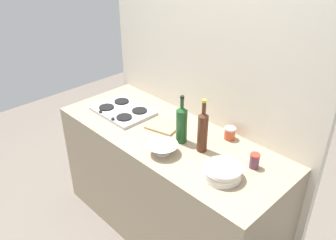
{
  "coord_description": "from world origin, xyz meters",
  "views": [
    {
      "loc": [
        1.52,
        -1.48,
        2.22
      ],
      "look_at": [
        0.0,
        0.0,
        1.02
      ],
      "focal_mm": 37.6,
      "sensor_mm": 36.0,
      "label": 1
    }
  ],
  "objects_px": {
    "stovetop_hob": "(123,111)",
    "condiment_jar_front": "(230,133)",
    "plate_stack": "(222,172)",
    "mixing_bowl": "(163,148)",
    "wine_bottle_leftmost": "(182,124)",
    "condiment_jar_rear": "(255,161)",
    "cutting_board": "(163,126)",
    "wine_bottle_mid_left": "(203,131)"
  },
  "relations": [
    {
      "from": "stovetop_hob",
      "to": "condiment_jar_front",
      "type": "height_order",
      "value": "condiment_jar_front"
    },
    {
      "from": "plate_stack",
      "to": "mixing_bowl",
      "type": "bearing_deg",
      "value": -169.19
    },
    {
      "from": "wine_bottle_leftmost",
      "to": "condiment_jar_rear",
      "type": "height_order",
      "value": "wine_bottle_leftmost"
    },
    {
      "from": "wine_bottle_leftmost",
      "to": "cutting_board",
      "type": "bearing_deg",
      "value": 169.5
    },
    {
      "from": "wine_bottle_mid_left",
      "to": "condiment_jar_rear",
      "type": "bearing_deg",
      "value": 14.46
    },
    {
      "from": "stovetop_hob",
      "to": "plate_stack",
      "type": "height_order",
      "value": "plate_stack"
    },
    {
      "from": "stovetop_hob",
      "to": "wine_bottle_leftmost",
      "type": "height_order",
      "value": "wine_bottle_leftmost"
    },
    {
      "from": "plate_stack",
      "to": "cutting_board",
      "type": "height_order",
      "value": "plate_stack"
    },
    {
      "from": "wine_bottle_mid_left",
      "to": "condiment_jar_front",
      "type": "xyz_separation_m",
      "value": [
        0.04,
        0.25,
        -0.11
      ]
    },
    {
      "from": "plate_stack",
      "to": "condiment_jar_rear",
      "type": "bearing_deg",
      "value": 70.66
    },
    {
      "from": "condiment_jar_rear",
      "to": "wine_bottle_mid_left",
      "type": "bearing_deg",
      "value": -165.54
    },
    {
      "from": "stovetop_hob",
      "to": "condiment_jar_front",
      "type": "bearing_deg",
      "value": 19.37
    },
    {
      "from": "condiment_jar_front",
      "to": "condiment_jar_rear",
      "type": "distance_m",
      "value": 0.34
    },
    {
      "from": "plate_stack",
      "to": "condiment_jar_rear",
      "type": "xyz_separation_m",
      "value": [
        0.08,
        0.22,
        0.01
      ]
    },
    {
      "from": "plate_stack",
      "to": "wine_bottle_leftmost",
      "type": "bearing_deg",
      "value": 165.92
    },
    {
      "from": "wine_bottle_mid_left",
      "to": "mixing_bowl",
      "type": "height_order",
      "value": "wine_bottle_mid_left"
    },
    {
      "from": "wine_bottle_mid_left",
      "to": "mixing_bowl",
      "type": "bearing_deg",
      "value": -126.3
    },
    {
      "from": "condiment_jar_rear",
      "to": "cutting_board",
      "type": "xyz_separation_m",
      "value": [
        -0.74,
        -0.07,
        -0.04
      ]
    },
    {
      "from": "condiment_jar_front",
      "to": "cutting_board",
      "type": "bearing_deg",
      "value": -152.9
    },
    {
      "from": "wine_bottle_leftmost",
      "to": "condiment_jar_front",
      "type": "height_order",
      "value": "wine_bottle_leftmost"
    },
    {
      "from": "stovetop_hob",
      "to": "condiment_jar_rear",
      "type": "height_order",
      "value": "condiment_jar_rear"
    },
    {
      "from": "plate_stack",
      "to": "wine_bottle_leftmost",
      "type": "height_order",
      "value": "wine_bottle_leftmost"
    },
    {
      "from": "stovetop_hob",
      "to": "plate_stack",
      "type": "distance_m",
      "value": 1.06
    },
    {
      "from": "condiment_jar_rear",
      "to": "cutting_board",
      "type": "height_order",
      "value": "condiment_jar_rear"
    },
    {
      "from": "plate_stack",
      "to": "wine_bottle_mid_left",
      "type": "height_order",
      "value": "wine_bottle_mid_left"
    },
    {
      "from": "condiment_jar_rear",
      "to": "stovetop_hob",
      "type": "bearing_deg",
      "value": -173.23
    },
    {
      "from": "plate_stack",
      "to": "condiment_jar_front",
      "type": "relative_size",
      "value": 2.68
    },
    {
      "from": "wine_bottle_mid_left",
      "to": "cutting_board",
      "type": "relative_size",
      "value": 1.67
    },
    {
      "from": "plate_stack",
      "to": "condiment_jar_rear",
      "type": "relative_size",
      "value": 2.42
    },
    {
      "from": "wine_bottle_leftmost",
      "to": "wine_bottle_mid_left",
      "type": "relative_size",
      "value": 0.93
    },
    {
      "from": "stovetop_hob",
      "to": "condiment_jar_front",
      "type": "relative_size",
      "value": 5.26
    },
    {
      "from": "cutting_board",
      "to": "wine_bottle_leftmost",
      "type": "bearing_deg",
      "value": -10.5
    },
    {
      "from": "mixing_bowl",
      "to": "wine_bottle_leftmost",
      "type": "bearing_deg",
      "value": 94.29
    },
    {
      "from": "plate_stack",
      "to": "condiment_jar_rear",
      "type": "distance_m",
      "value": 0.23
    },
    {
      "from": "plate_stack",
      "to": "wine_bottle_mid_left",
      "type": "relative_size",
      "value": 0.63
    },
    {
      "from": "stovetop_hob",
      "to": "mixing_bowl",
      "type": "relative_size",
      "value": 2.22
    },
    {
      "from": "stovetop_hob",
      "to": "condiment_jar_rear",
      "type": "xyz_separation_m",
      "value": [
        1.13,
        0.13,
        0.03
      ]
    },
    {
      "from": "mixing_bowl",
      "to": "condiment_jar_front",
      "type": "height_order",
      "value": "condiment_jar_front"
    },
    {
      "from": "condiment_jar_front",
      "to": "mixing_bowl",
      "type": "bearing_deg",
      "value": -113.26
    },
    {
      "from": "mixing_bowl",
      "to": "cutting_board",
      "type": "height_order",
      "value": "mixing_bowl"
    },
    {
      "from": "mixing_bowl",
      "to": "condiment_jar_rear",
      "type": "bearing_deg",
      "value": 30.89
    },
    {
      "from": "stovetop_hob",
      "to": "condiment_jar_front",
      "type": "distance_m",
      "value": 0.88
    }
  ]
}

